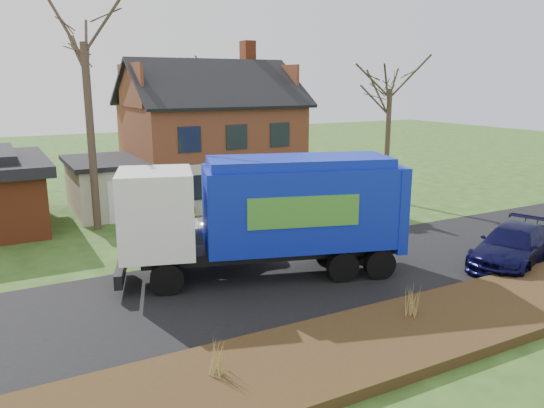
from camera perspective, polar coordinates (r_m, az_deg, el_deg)
name	(u,v)px	position (r m, az deg, el deg)	size (l,w,h in m)	color
ground	(306,277)	(19.25, 3.71, -7.81)	(120.00, 120.00, 0.00)	#284617
road	(306,276)	(19.24, 3.71, -7.79)	(80.00, 7.00, 0.02)	black
mulch_verge	(409,333)	(15.34, 14.54, -13.28)	(80.00, 3.50, 0.30)	#302110
main_house	(202,131)	(31.29, -7.52, 7.76)	(12.95, 8.95, 9.26)	beige
garbage_truck	(270,209)	(18.64, -0.25, -0.55)	(10.32, 5.46, 4.28)	black
silver_sedan	(216,240)	(21.11, -6.06, -3.84)	(1.57, 4.50, 1.48)	#A8AAAF
navy_wagon	(513,246)	(22.22, 24.45, -4.10)	(2.08, 5.11, 1.48)	#0B0B33
tree_front_west	(81,12)	(25.81, -19.83, 18.87)	(4.00, 4.00, 11.89)	#46362A
tree_front_east	(391,70)	(31.34, 12.68, 13.93)	(3.32, 3.32, 9.22)	#433928
tree_back	(209,60)	(39.52, -6.75, 15.15)	(3.17, 3.17, 10.03)	#403126
grass_clump_west	(219,357)	(12.56, -5.70, -16.10)	(0.33, 0.27, 0.88)	#9B8A44
grass_clump_mid	(413,299)	(15.87, 14.94, -9.89)	(0.34, 0.28, 0.95)	olive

